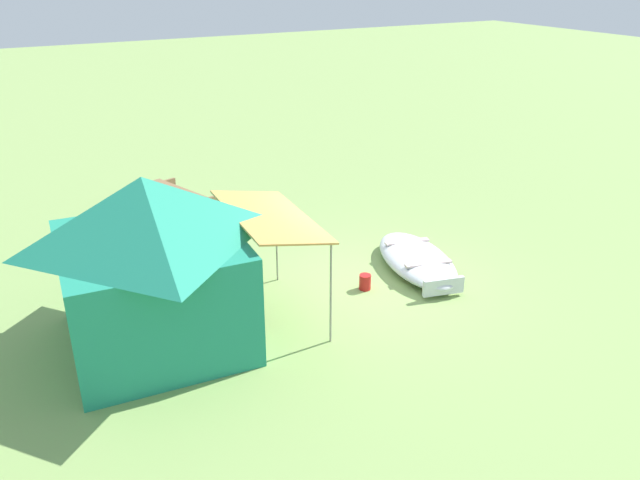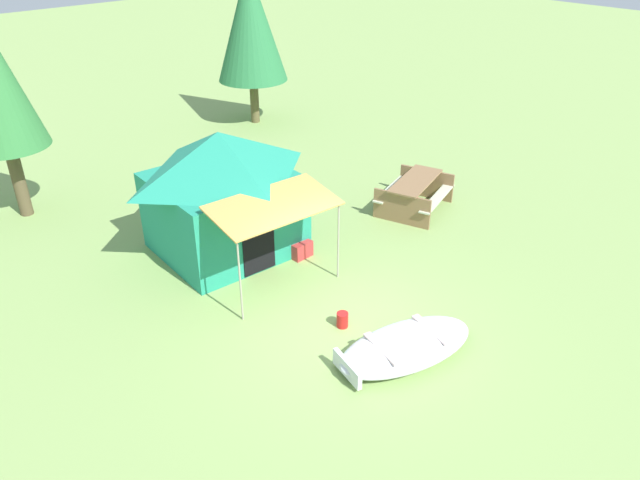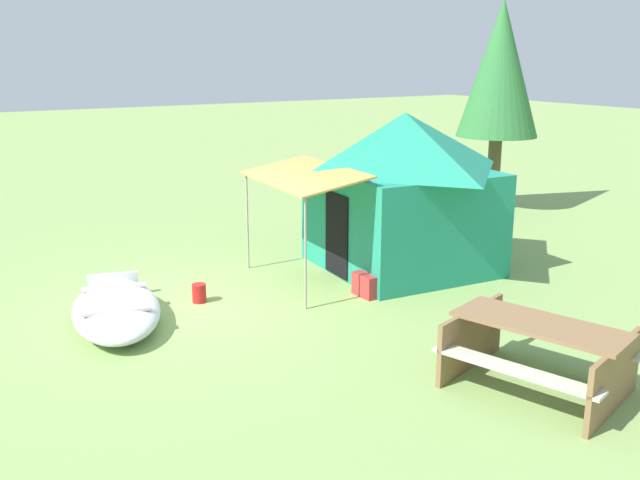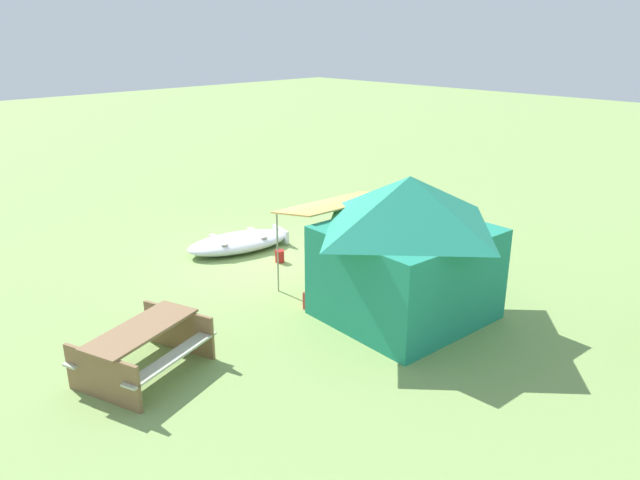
% 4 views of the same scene
% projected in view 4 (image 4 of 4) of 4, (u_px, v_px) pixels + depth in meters
% --- Properties ---
extents(ground_plane, '(80.00, 80.00, 0.00)m').
position_uv_depth(ground_plane, '(277.00, 263.00, 14.16)').
color(ground_plane, '#81A157').
extents(beached_rowboat, '(2.78, 1.76, 0.41)m').
position_uv_depth(beached_rowboat, '(239.00, 242.00, 14.93)').
color(beached_rowboat, silver).
rests_on(beached_rowboat, ground_plane).
extents(canvas_cabin_tent, '(3.17, 4.13, 2.72)m').
position_uv_depth(canvas_cabin_tent, '(406.00, 246.00, 11.15)').
color(canvas_cabin_tent, '#208A6D').
rests_on(canvas_cabin_tent, ground_plane).
extents(picnic_table, '(2.25, 1.96, 0.80)m').
position_uv_depth(picnic_table, '(143.00, 345.00, 9.50)').
color(picnic_table, olive).
rests_on(picnic_table, ground_plane).
extents(cooler_box, '(0.48, 0.32, 0.36)m').
position_uv_depth(cooler_box, '(317.00, 299.00, 11.85)').
color(cooler_box, '#BA2F31').
rests_on(cooler_box, ground_plane).
extents(fuel_can, '(0.25, 0.25, 0.29)m').
position_uv_depth(fuel_can, '(280.00, 256.00, 14.19)').
color(fuel_can, red).
rests_on(fuel_can, ground_plane).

